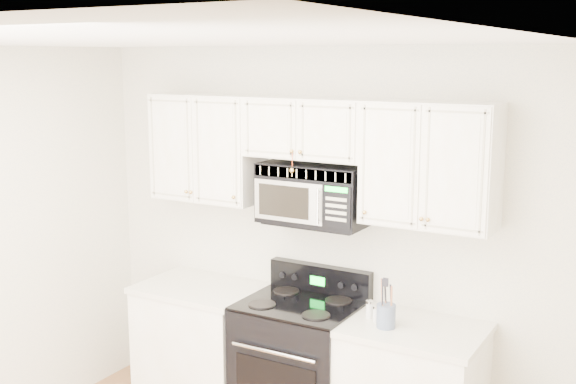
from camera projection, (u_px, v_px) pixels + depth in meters
The scene contains 8 objects.
room at pixel (153, 316), 3.47m from camera, with size 3.51×3.51×2.61m.
base_cabinet_left at pixel (202, 350), 5.25m from camera, with size 0.86×0.65×0.92m.
range at pixel (301, 367), 4.83m from camera, with size 0.76×0.69×1.12m.
upper_cabinets at pixel (310, 149), 4.71m from camera, with size 2.44×0.37×0.75m.
microwave at pixel (314, 194), 4.72m from camera, with size 0.71×0.41×0.39m.
utensil_crock at pixel (386, 315), 4.34m from camera, with size 0.12×0.12×0.31m.
shaker_salt at pixel (370, 309), 4.51m from camera, with size 0.05×0.05×0.11m.
shaker_pepper at pixel (376, 314), 4.44m from camera, with size 0.04×0.04×0.10m.
Camera 1 is at (2.21, -2.54, 2.53)m, focal length 45.00 mm.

